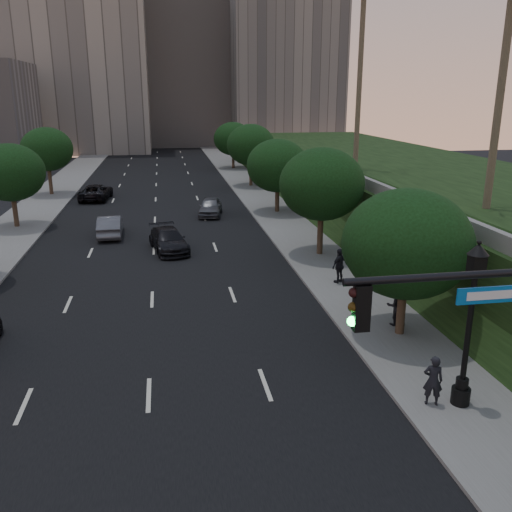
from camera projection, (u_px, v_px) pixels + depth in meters
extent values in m
plane|color=black|center=(145.00, 500.00, 13.54)|extent=(160.00, 160.00, 0.00)
cube|color=black|center=(155.00, 226.00, 41.86)|extent=(16.00, 140.00, 0.02)
cube|color=slate|center=(284.00, 220.00, 43.50)|extent=(4.50, 140.00, 0.15)
cube|color=slate|center=(15.00, 230.00, 40.19)|extent=(4.50, 140.00, 0.15)
cube|color=black|center=(434.00, 196.00, 42.96)|extent=(18.00, 90.00, 4.00)
cube|color=slate|center=(333.00, 169.00, 40.91)|extent=(0.35, 90.00, 0.70)
cube|color=gray|center=(71.00, 57.00, 93.56)|extent=(26.00, 20.00, 32.00)
cube|color=gray|center=(185.00, 77.00, 107.10)|extent=(22.00, 18.00, 26.00)
cube|color=gray|center=(281.00, 49.00, 102.91)|extent=(20.00, 22.00, 36.00)
cylinder|color=#38281C|center=(402.00, 304.00, 22.35)|extent=(0.36, 0.36, 2.86)
ellipsoid|color=black|center=(407.00, 244.00, 21.60)|extent=(5.20, 5.20, 4.42)
cylinder|color=#38281C|center=(320.00, 231.00, 33.63)|extent=(0.36, 0.36, 3.21)
ellipsoid|color=black|center=(322.00, 184.00, 32.79)|extent=(5.20, 5.20, 4.42)
cylinder|color=#38281C|center=(277.00, 196.00, 45.96)|extent=(0.36, 0.36, 2.86)
ellipsoid|color=black|center=(278.00, 166.00, 45.21)|extent=(5.20, 5.20, 4.42)
cylinder|color=#38281C|center=(251.00, 172.00, 59.13)|extent=(0.36, 0.36, 3.21)
ellipsoid|color=black|center=(251.00, 145.00, 58.29)|extent=(5.20, 5.20, 4.42)
cylinder|color=#38281C|center=(233.00, 158.00, 73.34)|extent=(0.36, 0.36, 2.86)
ellipsoid|color=black|center=(233.00, 139.00, 72.59)|extent=(5.20, 5.20, 4.42)
cylinder|color=#38281C|center=(15.00, 209.00, 40.72)|extent=(0.36, 0.36, 2.99)
ellipsoid|color=black|center=(10.00, 172.00, 39.94)|extent=(5.00, 5.00, 4.25)
cylinder|color=#38281C|center=(50.00, 179.00, 53.90)|extent=(0.36, 0.36, 3.26)
ellipsoid|color=black|center=(47.00, 149.00, 53.05)|extent=(5.00, 5.00, 4.25)
cylinder|color=#4C4233|center=(501.00, 89.00, 26.72)|extent=(0.40, 0.40, 12.00)
cylinder|color=#4C4233|center=(360.00, 74.00, 41.23)|extent=(0.40, 0.40, 14.50)
cylinder|color=black|center=(473.00, 275.00, 10.77)|extent=(5.40, 0.16, 0.16)
cube|color=black|center=(362.00, 308.00, 10.55)|extent=(0.32, 0.22, 0.95)
sphere|color=black|center=(354.00, 293.00, 10.43)|extent=(0.20, 0.20, 0.20)
sphere|color=#3F2B0A|center=(353.00, 307.00, 10.52)|extent=(0.20, 0.20, 0.20)
sphere|color=#19F24C|center=(352.00, 321.00, 10.60)|extent=(0.20, 0.20, 0.20)
cube|color=#0D66B4|center=(489.00, 295.00, 10.96)|extent=(1.40, 0.05, 0.35)
cylinder|color=black|center=(460.00, 398.00, 17.47)|extent=(0.60, 0.60, 0.70)
cylinder|color=black|center=(462.00, 384.00, 17.33)|extent=(0.40, 0.40, 0.40)
cylinder|color=black|center=(469.00, 328.00, 16.77)|extent=(0.18, 0.18, 3.60)
cube|color=black|center=(477.00, 265.00, 16.18)|extent=(0.42, 0.42, 0.70)
cone|color=black|center=(479.00, 249.00, 16.04)|extent=(0.64, 0.64, 0.35)
sphere|color=black|center=(479.00, 242.00, 15.98)|extent=(0.14, 0.14, 0.14)
imported|color=#56575E|center=(110.00, 226.00, 38.56)|extent=(1.73, 4.63, 1.51)
imported|color=black|center=(96.00, 192.00, 51.98)|extent=(3.03, 5.62, 1.50)
imported|color=black|center=(169.00, 240.00, 34.95)|extent=(2.85, 5.19, 1.43)
imported|color=#4F5156|center=(210.00, 207.00, 45.17)|extent=(2.51, 4.65, 1.50)
imported|color=black|center=(433.00, 380.00, 17.25)|extent=(0.72, 0.59, 1.69)
imported|color=black|center=(397.00, 306.00, 23.27)|extent=(0.96, 0.82, 1.74)
imported|color=black|center=(340.00, 266.00, 28.52)|extent=(1.17, 0.97, 1.86)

